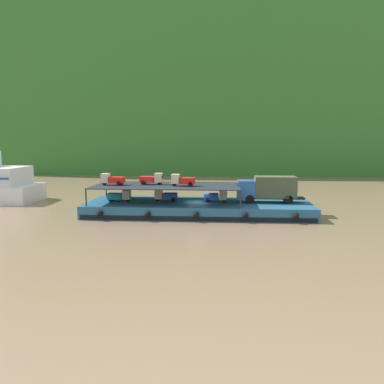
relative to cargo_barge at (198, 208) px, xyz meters
name	(u,v)px	position (x,y,z in m)	size (l,w,h in m)	color
ground_plane	(198,214)	(0.00, 0.03, -0.75)	(400.00, 400.00, 0.00)	#7F664C
hillside_far_bank	(212,82)	(0.00, 67.40, 24.33)	(113.38, 40.85, 44.53)	#33702D
cargo_barge	(198,208)	(0.00, 0.00, 0.00)	(26.49, 9.25, 1.50)	#23567A
covered_lorry	(268,188)	(8.26, 0.42, 2.44)	(7.86, 2.32, 3.10)	#285BA3
cargo_rack	(167,186)	(-3.80, 0.03, 2.69)	(17.29, 7.91, 2.00)	#232833
mini_truck_lower_stern	(120,196)	(-9.51, -0.14, 1.44)	(2.74, 1.20, 1.38)	teal
mini_truck_lower_aft	(166,195)	(-4.01, 0.44, 1.44)	(2.79, 1.29, 1.38)	#1E47B7
mini_truck_lower_mid	(216,196)	(2.09, 0.44, 1.44)	(2.76, 1.23, 1.38)	#1E47B7
mini_truck_upper_stern	(112,179)	(-10.30, -0.36, 3.44)	(2.78, 1.26, 1.38)	red
mini_truck_upper_mid	(152,179)	(-5.71, 0.63, 3.44)	(2.77, 1.25, 1.38)	red
mini_truck_upper_fore	(183,180)	(-1.83, -0.68, 3.44)	(2.79, 1.28, 1.38)	red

